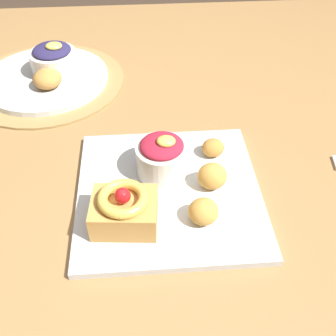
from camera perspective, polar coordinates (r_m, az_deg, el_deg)
name	(u,v)px	position (r m, az deg, el deg)	size (l,w,h in m)	color
ground_plane	(158,299)	(1.37, -1.41, -17.97)	(8.00, 8.00, 0.00)	#423326
dining_table	(153,146)	(0.86, -2.15, 3.05)	(1.41, 1.11, 0.73)	olive
woven_placemat	(47,82)	(0.94, -16.75, 11.57)	(0.34, 0.34, 0.01)	#997A47
front_plate	(169,192)	(0.64, 0.13, -3.42)	(0.29, 0.29, 0.01)	silver
cake_slice	(124,209)	(0.58, -6.21, -5.81)	(0.10, 0.08, 0.07)	#C68E47
berry_ramekin	(162,156)	(0.65, -0.85, 1.65)	(0.08, 0.08, 0.07)	silver
fritter_front	(213,148)	(0.69, 6.36, 2.86)	(0.04, 0.03, 0.03)	#BC7F38
fritter_middle	(203,211)	(0.59, 5.02, -6.13)	(0.04, 0.04, 0.04)	gold
fritter_back	(212,176)	(0.63, 6.25, -1.14)	(0.05, 0.04, 0.04)	gold
back_plate	(46,78)	(0.94, -16.86, 12.01)	(0.27, 0.27, 0.01)	silver
back_ramekin	(54,59)	(0.93, -15.84, 14.52)	(0.10, 0.10, 0.07)	silver
back_pastry	(47,79)	(0.89, -16.67, 11.97)	(0.06, 0.06, 0.04)	#B77F3D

